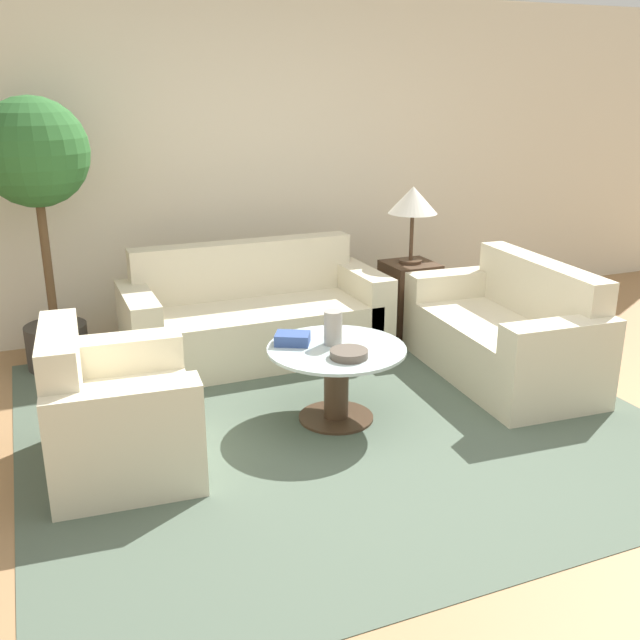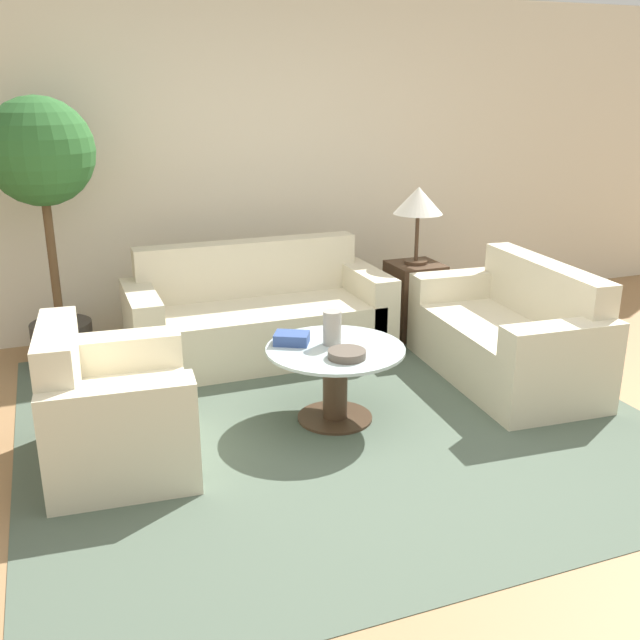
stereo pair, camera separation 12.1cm
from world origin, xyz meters
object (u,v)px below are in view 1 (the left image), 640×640
object	(u,v)px
sofa_main	(254,319)
armchair	(111,418)
coffee_table	(336,373)
potted_plant	(37,180)
table_lamp	(413,202)
vase	(333,328)
book_stack	(292,339)
loveseat	(509,338)
bowl	(349,354)

from	to	relation	value
sofa_main	armchair	world-z (taller)	sofa_main
coffee_table	potted_plant	world-z (taller)	potted_plant
coffee_table	table_lamp	world-z (taller)	table_lamp
vase	book_stack	xyz separation A→B (m)	(-0.22, 0.09, -0.07)
loveseat	book_stack	distance (m)	1.60
loveseat	book_stack	size ratio (longest dim) A/B	6.22
bowl	loveseat	bearing A→B (deg)	14.65
sofa_main	book_stack	world-z (taller)	sofa_main
sofa_main	vase	world-z (taller)	sofa_main
loveseat	coffee_table	bearing A→B (deg)	-78.69
table_lamp	potted_plant	xyz separation A→B (m)	(-2.64, 0.35, 0.25)
coffee_table	bowl	distance (m)	0.26
sofa_main	coffee_table	world-z (taller)	sofa_main
coffee_table	vase	distance (m)	0.27
sofa_main	potted_plant	bearing A→B (deg)	167.23
table_lamp	book_stack	size ratio (longest dim) A/B	2.44
loveseat	table_lamp	xyz separation A→B (m)	(-0.20, 1.01, 0.79)
sofa_main	bowl	size ratio (longest dim) A/B	8.70
loveseat	vase	distance (m)	1.40
coffee_table	loveseat	bearing A→B (deg)	7.48
table_lamp	potted_plant	distance (m)	2.67
bowl	book_stack	bearing A→B (deg)	122.92
book_stack	potted_plant	bearing A→B (deg)	160.54
loveseat	potted_plant	world-z (taller)	potted_plant
table_lamp	loveseat	bearing A→B (deg)	-78.56
armchair	table_lamp	world-z (taller)	table_lamp
loveseat	bowl	xyz separation A→B (m)	(-1.37, -0.36, 0.21)
armchair	sofa_main	bearing A→B (deg)	-37.79
vase	bowl	size ratio (longest dim) A/B	0.95
armchair	potted_plant	world-z (taller)	potted_plant
table_lamp	book_stack	xyz separation A→B (m)	(-1.38, -1.04, -0.57)
armchair	table_lamp	distance (m)	2.86
table_lamp	vase	bearing A→B (deg)	-135.58
potted_plant	vase	bearing A→B (deg)	-45.02
book_stack	table_lamp	bearing A→B (deg)	65.33
loveseat	table_lamp	bearing A→B (deg)	-164.74
coffee_table	vase	xyz separation A→B (m)	(0.00, 0.06, 0.27)
potted_plant	bowl	distance (m)	2.41
table_lamp	coffee_table	bearing A→B (deg)	-134.22
coffee_table	table_lamp	size ratio (longest dim) A/B	1.38
table_lamp	vase	xyz separation A→B (m)	(-1.16, -1.13, -0.50)
sofa_main	vase	bearing A→B (deg)	-84.12
potted_plant	book_stack	size ratio (longest dim) A/B	7.64
coffee_table	book_stack	distance (m)	0.33
book_stack	bowl	bearing A→B (deg)	-28.84
sofa_main	vase	distance (m)	1.21
vase	armchair	bearing A→B (deg)	-174.94
vase	book_stack	bearing A→B (deg)	156.66
sofa_main	book_stack	bearing A→B (deg)	-95.16
armchair	book_stack	world-z (taller)	armchair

